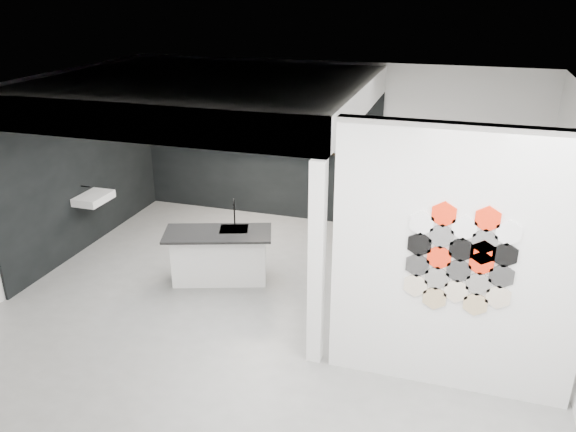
% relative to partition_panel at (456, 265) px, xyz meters
% --- Properties ---
extents(floor, '(7.00, 6.00, 0.01)m').
position_rel_partition_panel_xyz_m(floor, '(-2.23, 1.00, -1.40)').
color(floor, slate).
extents(partition_panel, '(2.45, 0.15, 2.80)m').
position_rel_partition_panel_xyz_m(partition_panel, '(0.00, 0.00, 0.00)').
color(partition_panel, silver).
rests_on(partition_panel, floor).
extents(bay_clad_back, '(4.40, 0.04, 2.35)m').
position_rel_partition_panel_xyz_m(bay_clad_back, '(-3.52, 3.97, -0.22)').
color(bay_clad_back, black).
rests_on(bay_clad_back, floor).
extents(bay_clad_left, '(0.04, 4.00, 2.35)m').
position_rel_partition_panel_xyz_m(bay_clad_left, '(-5.70, 2.00, -0.22)').
color(bay_clad_left, black).
rests_on(bay_clad_left, floor).
extents(bulkhead, '(4.40, 4.00, 0.40)m').
position_rel_partition_panel_xyz_m(bulkhead, '(-3.52, 2.00, 1.15)').
color(bulkhead, silver).
rests_on(bulkhead, corner_column).
extents(corner_column, '(0.16, 0.16, 2.35)m').
position_rel_partition_panel_xyz_m(corner_column, '(-1.41, 0.00, -0.22)').
color(corner_column, silver).
rests_on(corner_column, floor).
extents(fascia_beam, '(4.40, 0.16, 0.40)m').
position_rel_partition_panel_xyz_m(fascia_beam, '(-3.52, 0.08, 1.15)').
color(fascia_beam, silver).
rests_on(fascia_beam, corner_column).
extents(wall_basin, '(0.40, 0.60, 0.12)m').
position_rel_partition_panel_xyz_m(wall_basin, '(-5.46, 1.80, -0.55)').
color(wall_basin, silver).
rests_on(wall_basin, bay_clad_left).
extents(display_shelf, '(3.00, 0.15, 0.04)m').
position_rel_partition_panel_xyz_m(display_shelf, '(-3.43, 3.87, -0.10)').
color(display_shelf, black).
rests_on(display_shelf, bay_clad_back).
extents(kitchen_island, '(1.60, 1.08, 1.19)m').
position_rel_partition_panel_xyz_m(kitchen_island, '(-3.16, 1.37, -1.00)').
color(kitchen_island, silver).
rests_on(kitchen_island, floor).
extents(stockpot, '(0.22, 0.22, 0.16)m').
position_rel_partition_panel_xyz_m(stockpot, '(-4.75, 3.87, 0.00)').
color(stockpot, black).
rests_on(stockpot, display_shelf).
extents(kettle, '(0.24, 0.24, 0.16)m').
position_rel_partition_panel_xyz_m(kettle, '(-2.52, 3.87, -0.00)').
color(kettle, black).
rests_on(kettle, display_shelf).
extents(glass_bowl, '(0.15, 0.15, 0.10)m').
position_rel_partition_panel_xyz_m(glass_bowl, '(-2.08, 3.87, -0.03)').
color(glass_bowl, gray).
rests_on(glass_bowl, display_shelf).
extents(glass_vase, '(0.12, 0.12, 0.15)m').
position_rel_partition_panel_xyz_m(glass_vase, '(-2.08, 3.87, -0.01)').
color(glass_vase, gray).
rests_on(glass_vase, display_shelf).
extents(bottle_dark, '(0.06, 0.06, 0.15)m').
position_rel_partition_panel_xyz_m(bottle_dark, '(-3.57, 3.87, -0.01)').
color(bottle_dark, black).
rests_on(bottle_dark, display_shelf).
extents(utensil_cup, '(0.11, 0.11, 0.11)m').
position_rel_partition_panel_xyz_m(utensil_cup, '(-4.37, 3.87, -0.02)').
color(utensil_cup, black).
rests_on(utensil_cup, display_shelf).
extents(hex_tile_cluster, '(1.04, 0.02, 1.16)m').
position_rel_partition_panel_xyz_m(hex_tile_cluster, '(0.03, -0.09, 0.10)').
color(hex_tile_cluster, beige).
rests_on(hex_tile_cluster, partition_panel).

